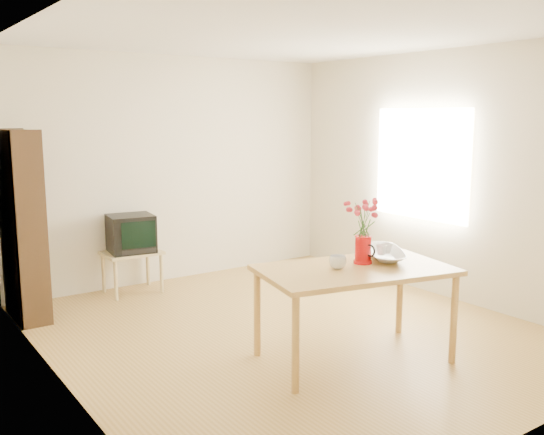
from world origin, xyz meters
TOP-DOWN VIEW (x-y plane):
  - room at (0.03, 0.00)m, footprint 4.50×4.50m
  - table at (0.04, -0.79)m, footprint 1.63×1.14m
  - tv_stand at (-0.70, 1.97)m, footprint 0.60×0.45m
  - bookshelf at (-1.85, 1.75)m, footprint 0.28×0.70m
  - pitcher at (0.18, -0.71)m, footprint 0.15×0.22m
  - flowers at (0.18, -0.71)m, footprint 0.26×0.26m
  - mug at (-0.10, -0.73)m, footprint 0.13×0.13m
  - bowl at (0.46, -0.69)m, footprint 0.61×0.61m
  - teacup_a at (0.42, -0.69)m, footprint 0.10×0.10m
  - teacup_b at (0.50, -0.67)m, footprint 0.08×0.08m
  - television at (-0.70, 1.98)m, footprint 0.52×0.49m

SIDE VIEW (x-z plane):
  - tv_stand at x=-0.70m, z-range 0.16..0.62m
  - television at x=-0.70m, z-range 0.46..0.87m
  - table at x=0.04m, z-range 0.30..1.05m
  - mug at x=-0.10m, z-range 0.75..0.85m
  - bookshelf at x=-1.85m, z-range -0.06..1.74m
  - pitcher at x=0.18m, z-range 0.74..0.97m
  - teacup_b at x=0.50m, z-range 0.88..0.95m
  - teacup_a at x=0.42m, z-range 0.88..0.96m
  - bowl at x=0.46m, z-range 0.75..1.16m
  - flowers at x=0.18m, z-range 0.97..1.33m
  - room at x=0.03m, z-range -0.95..3.55m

